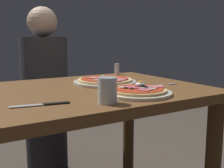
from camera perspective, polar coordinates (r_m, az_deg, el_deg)
name	(u,v)px	position (r m, az deg, el deg)	size (l,w,h in m)	color
dining_table	(84,117)	(1.26, -5.72, -6.81)	(1.06, 0.78, 0.75)	brown
pizza_foreground	(138,91)	(1.10, 5.41, -1.51)	(0.27, 0.27, 0.05)	silver
pizza_across_left	(105,81)	(1.37, -1.46, 0.63)	(0.31, 0.31, 0.03)	silver
water_glass_near	(107,92)	(0.94, -0.95, -1.70)	(0.07, 0.07, 0.09)	silver
fork	(161,85)	(1.31, 10.05, -0.27)	(0.16, 0.02, 0.00)	silver
knife	(45,104)	(0.95, -13.66, -4.08)	(0.20, 0.05, 0.01)	silver
salt_shaker	(117,69)	(1.70, 1.03, 3.07)	(0.03, 0.03, 0.07)	white
diner_person	(45,98)	(1.99, -13.54, -2.75)	(0.32, 0.32, 1.18)	black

